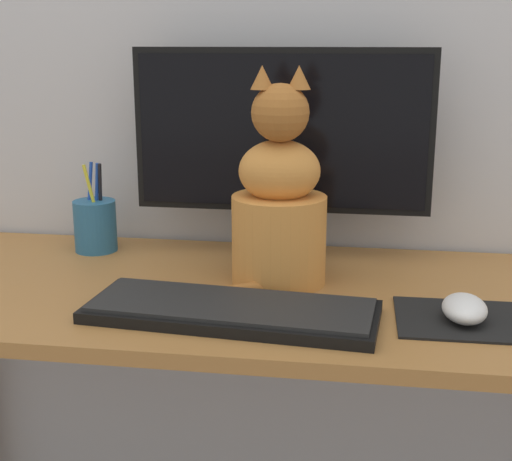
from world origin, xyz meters
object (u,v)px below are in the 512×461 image
monitor (282,143)px  pen_cup (95,225)px  computer_mouse_right (465,309)px  cat (279,205)px  keyboard (230,310)px

monitor → pen_cup: (-0.38, -0.01, -0.18)m
computer_mouse_right → pen_cup: size_ratio=0.54×
monitor → cat: (0.01, -0.15, -0.09)m
keyboard → pen_cup: (-0.34, 0.32, 0.04)m
keyboard → monitor: bearing=87.6°
pen_cup → monitor: bearing=1.0°
cat → pen_cup: (-0.39, 0.14, -0.09)m
computer_mouse_right → pen_cup: pen_cup is taller
keyboard → computer_mouse_right: (0.36, 0.03, 0.01)m
pen_cup → computer_mouse_right: bearing=-22.2°
cat → keyboard: bearing=-116.1°
keyboard → computer_mouse_right: computer_mouse_right is taller
cat → pen_cup: size_ratio=2.09×
keyboard → pen_cup: size_ratio=2.57×
pen_cup → cat: bearing=-19.6°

